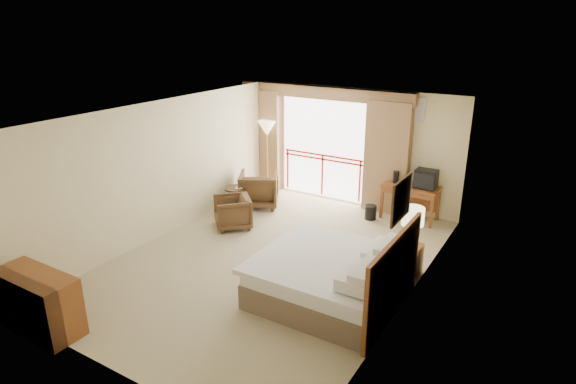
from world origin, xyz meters
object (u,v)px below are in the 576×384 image
Objects in this scene: bed at (333,277)px; desk at (411,192)px; table_lamp at (413,217)px; floor_lamp at (267,131)px; side_table at (236,195)px; armchair_far at (259,206)px; dresser at (38,303)px; nightstand at (408,260)px; armchair_near at (233,227)px; wastebasket at (371,212)px; tv at (426,179)px.

desk is at bearing 89.94° from bed.
table_lamp is 0.36× the size of floor_lamp.
floor_lamp is at bearing 178.70° from desk.
desk reaches higher than side_table.
armchair_far is 5.58m from dresser.
bed is 3.85× the size of nightstand.
armchair_near is at bearing -57.89° from side_table.
bed reaches higher than wastebasket.
dresser is at bearing -137.80° from bed.
nightstand is 1.76× the size of wastebasket.
nightstand is 2.48m from wastebasket.
nightstand is 1.25× the size of tv.
armchair_far is 1.21× the size of armchair_near.
side_table is at bearing -157.61° from wastebasket.
wastebasket is 3.00m from armchair_near.
side_table is (-0.48, 0.76, 0.38)m from armchair_near.
dresser is (-3.44, -6.59, -0.54)m from tv.
table_lamp is at bearing 47.17° from dresser.
armchair_far is (-3.26, -1.09, -0.60)m from desk.
nightstand is (0.77, 1.34, -0.10)m from bed.
bed is 1.79× the size of desk.
floor_lamp is 6.68m from dresser.
wastebasket is 6.63m from dresser.
table_lamp is 0.54× the size of desk.
nightstand is at bearing 131.68° from armchair_far.
bed reaches higher than dresser.
wastebasket is 0.35× the size of armchair_far.
nightstand is at bearing -90.00° from table_lamp.
tv is at bearing 22.84° from wastebasket.
table_lamp is 0.88× the size of armchair_near.
desk reaches higher than wastebasket.
bed is at bearing 19.72° from armchair_near.
table_lamp is 2.06× the size of wastebasket.
tv is at bearing 22.51° from side_table.
dresser is at bearing 61.85° from armchair_far.
table_lamp is (0.00, 0.05, 0.78)m from nightstand.
bed is 1.18× the size of floor_lamp.
dresser is at bearing -85.83° from side_table.
table_lamp is at bearing 44.38° from armchair_near.
bed is at bearing -31.80° from side_table.
nightstand is 0.31× the size of floor_lamp.
nightstand is 2.60m from desk.
floor_lamp is (-0.42, 1.00, 1.55)m from armchair_far.
nightstand is at bearing -53.33° from wastebasket.
desk is 1.33× the size of armchair_far.
nightstand is 0.75× the size of armchair_near.
side_table is at bearing 94.05° from dresser.
desk is 3.80m from floor_lamp.
dresser is at bearing -117.89° from desk.
tv is 1.41× the size of wastebasket.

